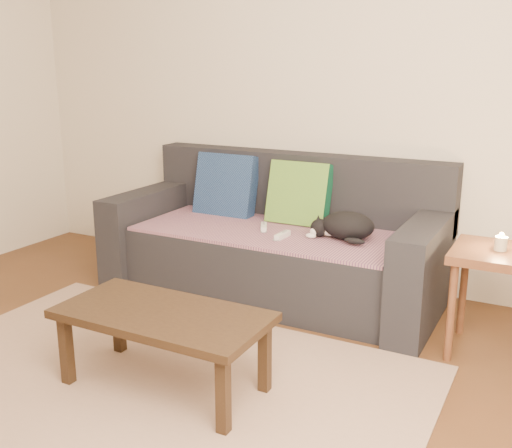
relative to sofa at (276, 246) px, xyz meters
name	(u,v)px	position (x,y,z in m)	size (l,w,h in m)	color
ground	(117,408)	(0.00, -1.57, -0.31)	(4.50, 4.50, 0.00)	brown
back_wall	(306,86)	(0.00, 0.43, 0.99)	(4.50, 0.04, 2.60)	beige
sofa	(276,246)	(0.00, 0.00, 0.00)	(2.10, 0.94, 0.87)	#232328
throw_blanket	(270,231)	(0.00, -0.09, 0.12)	(1.66, 0.74, 0.02)	#4D2B51
cushion_navy	(226,186)	(-0.47, 0.17, 0.32)	(0.43, 0.11, 0.43)	#11244A
cushion_green	(299,194)	(0.08, 0.17, 0.32)	(0.41, 0.10, 0.41)	#0B4A31
cat	(345,226)	(0.48, -0.07, 0.21)	(0.43, 0.34, 0.17)	black
wii_remote_a	(264,227)	(-0.04, -0.10, 0.15)	(0.15, 0.04, 0.03)	white
wii_remote_b	(282,235)	(0.15, -0.21, 0.15)	(0.15, 0.04, 0.03)	white
side_table	(498,269)	(1.36, -0.27, 0.15)	(0.44, 0.44, 0.56)	brown
candle	(501,243)	(1.36, -0.27, 0.28)	(0.06, 0.06, 0.09)	beige
rug	(139,391)	(0.00, -1.42, -0.30)	(2.50, 1.80, 0.01)	tan
coffee_table	(163,321)	(0.09, -1.34, 0.02)	(0.95, 0.48, 0.38)	#302213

